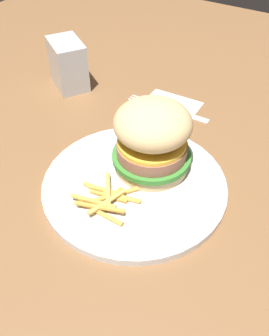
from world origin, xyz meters
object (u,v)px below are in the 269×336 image
Objects in this scene: fork at (167,107)px; sandwich at (152,138)px; napkin_dispenser at (68,64)px; fries_pile at (106,198)px; napkin at (168,109)px; plate at (134,185)px.

sandwich is at bearing -70.82° from fork.
sandwich reaches higher than napkin_dispenser.
fries_pile reaches higher than fork.
fork is (-0.04, 0.28, -0.01)m from fries_pile.
fork reaches higher than napkin.
napkin is at bearing -139.23° from napkin_dispenser.
fries_pile is (-0.02, -0.06, 0.01)m from plate.
plate is 2.28× the size of sandwich.
sandwich is at bearing -71.29° from napkin.
napkin is 0.64× the size of fork.
fries_pile is 0.97× the size of napkin_dispenser.
plate is 2.60× the size of napkin.
plate is 0.08m from sandwich.
plate is at bearing 179.12° from napkin_dispenser.
sandwich is 0.32m from napkin_dispenser.
fries_pile is at bearing -81.74° from napkin.
sandwich is 1.32× the size of fries_pile.
napkin is at bearing 0.59° from fork.
plate is 0.06m from fries_pile.
fries_pile is (-0.02, -0.10, -0.05)m from sandwich.
napkin_dispenser is at bearing -173.26° from napkin.
plate is 3.00× the size of fries_pile.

